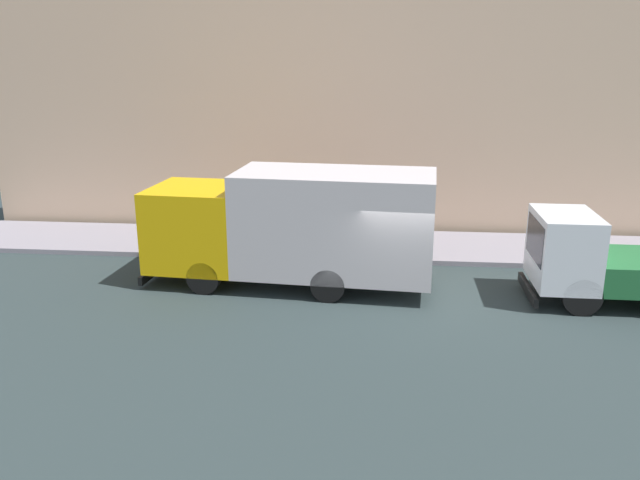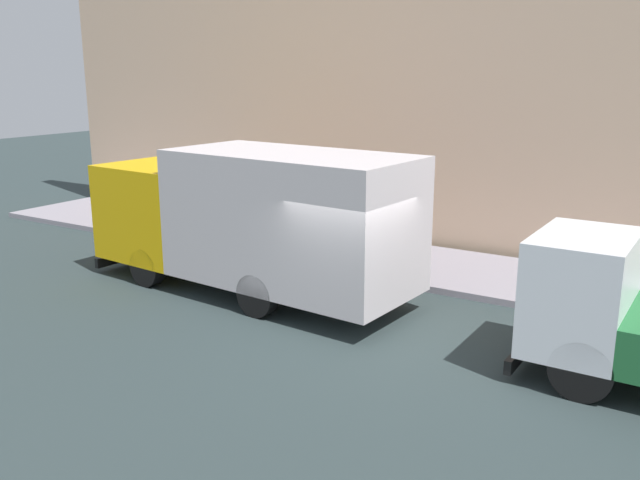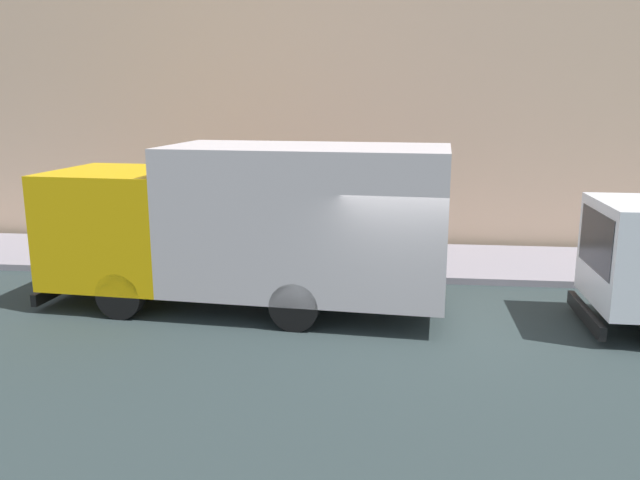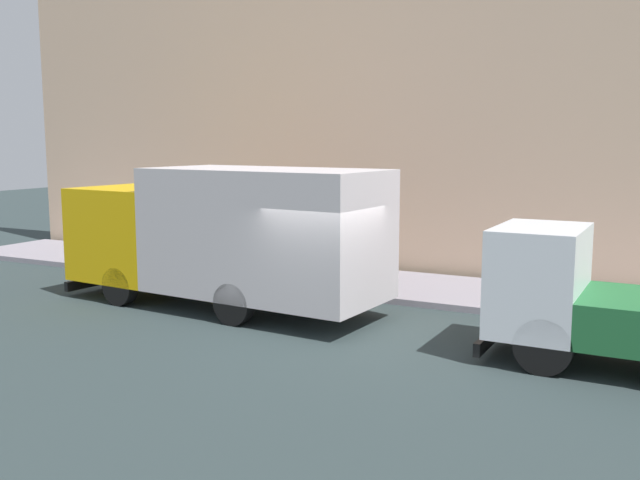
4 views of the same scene
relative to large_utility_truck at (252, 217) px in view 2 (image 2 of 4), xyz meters
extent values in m
plane|color=#2A3637|center=(-1.00, -3.07, -1.73)|extent=(80.00, 80.00, 0.00)
cube|color=gray|center=(3.71, -3.07, -1.65)|extent=(3.41, 30.00, 0.15)
cube|color=#D3AE8E|center=(5.91, -3.07, 3.50)|extent=(0.50, 30.00, 10.45)
cube|color=#EEB40B|center=(0.22, 2.77, -0.17)|extent=(2.72, 2.67, 2.23)
cube|color=black|center=(0.32, 3.98, 0.10)|extent=(2.12, 0.23, 1.25)
cube|color=silver|center=(-0.09, -1.09, 0.10)|extent=(2.94, 5.45, 2.76)
cube|color=black|center=(0.32, 4.06, -1.48)|extent=(2.43, 0.31, 0.24)
cylinder|color=black|center=(-0.93, 2.36, -1.28)|extent=(0.37, 0.92, 0.90)
cylinder|color=black|center=(1.29, 2.19, -1.28)|extent=(0.37, 0.92, 0.90)
cylinder|color=black|center=(-1.20, -1.00, -1.28)|extent=(0.37, 0.92, 0.90)
cylinder|color=black|center=(1.03, -1.18, -1.28)|extent=(0.37, 0.92, 0.90)
cube|color=white|center=(-0.54, -7.01, -0.33)|extent=(2.22, 1.50, 1.85)
cube|color=black|center=(-0.53, -6.30, -0.10)|extent=(1.85, 0.09, 1.04)
cube|color=black|center=(-0.53, -6.22, -1.47)|extent=(2.11, 0.15, 0.24)
cylinder|color=black|center=(-1.49, -7.29, -1.25)|extent=(0.31, 0.96, 0.96)
cylinder|color=black|center=(0.41, -7.32, -1.25)|extent=(0.31, 0.96, 0.96)
cylinder|color=black|center=(3.01, -0.03, -1.14)|extent=(0.25, 0.25, 0.88)
cylinder|color=#557E3D|center=(3.01, -0.03, -0.38)|extent=(0.34, 0.34, 0.64)
sphere|color=brown|center=(3.01, -0.03, 0.05)|extent=(0.20, 0.20, 0.20)
cone|color=orange|center=(2.57, 2.98, -1.28)|extent=(0.42, 0.42, 0.60)
cylinder|color=#4C5156|center=(2.29, -0.87, -0.24)|extent=(0.08, 0.08, 2.67)
cube|color=blue|center=(2.29, -0.85, 0.84)|extent=(0.44, 0.03, 0.36)
camera|label=1|loc=(-16.80, -2.25, 4.52)|focal=36.11mm
camera|label=2|loc=(-11.51, -8.85, 3.11)|focal=37.88mm
camera|label=3|loc=(-11.96, -2.65, 2.36)|focal=35.83mm
camera|label=4|loc=(-13.13, -9.13, 2.09)|focal=39.59mm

